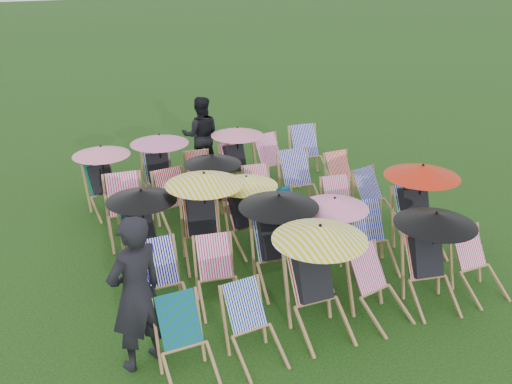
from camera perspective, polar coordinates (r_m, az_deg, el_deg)
name	(u,v)px	position (r m, az deg, el deg)	size (l,w,h in m)	color
ground	(270,247)	(9.16, 1.37, -5.52)	(100.00, 100.00, 0.00)	black
deckchair_0	(186,345)	(6.46, -6.97, -14.91)	(0.59, 0.82, 0.87)	#9E7249
deckchair_1	(254,327)	(6.69, -0.18, -13.35)	(0.62, 0.82, 0.84)	#9E7249
deckchair_2	(319,278)	(7.01, 6.29, -8.57)	(1.16, 1.21, 1.38)	#9E7249
deckchair_3	(380,287)	(7.50, 12.29, -9.31)	(0.73, 0.90, 0.88)	#9E7249
deckchair_4	(432,258)	(7.86, 17.18, -6.28)	(1.07, 1.14, 1.27)	#9E7249
deckchair_5	(479,265)	(8.41, 21.43, -6.80)	(0.56, 0.79, 0.85)	#9E7249
deckchair_6	(164,283)	(7.47, -9.21, -9.01)	(0.61, 0.85, 0.92)	#9E7249
deckchair_7	(218,276)	(7.59, -3.80, -8.37)	(0.69, 0.87, 0.87)	#9E7249
deckchair_8	(278,240)	(7.91, 2.18, -4.77)	(1.11, 1.17, 1.32)	#9E7249
deckchair_9	(334,236)	(8.23, 7.80, -4.41)	(0.99, 1.04, 1.17)	#9E7249
deckchair_10	(373,239)	(8.60, 11.64, -4.63)	(0.74, 0.93, 0.92)	#9E7249
deckchair_11	(419,207)	(9.15, 16.02, -1.47)	(1.15, 1.22, 1.37)	#9E7249
deckchair_12	(143,229)	(8.45, -11.23, -3.69)	(1.03, 1.08, 1.22)	#9E7249
deckchair_13	(203,216)	(8.54, -5.29, -2.42)	(1.15, 1.23, 1.37)	#9E7249
deckchair_14	(247,211)	(8.91, -0.90, -1.96)	(0.98, 1.05, 1.17)	#9E7249
deckchair_15	(292,219)	(9.12, 3.59, -2.75)	(0.67, 0.84, 0.83)	#9E7249
deckchair_16	(342,208)	(9.55, 8.61, -1.61)	(0.70, 0.88, 0.87)	#9E7249
deckchair_17	(377,198)	(10.02, 12.02, -0.61)	(0.73, 0.91, 0.88)	#9E7249
deckchair_18	(127,211)	(9.41, -12.78, -1.86)	(0.75, 0.99, 1.01)	#9E7249
deckchair_19	(177,202)	(9.67, -7.88, -1.02)	(0.70, 0.92, 0.94)	#9E7249
deckchair_20	(214,188)	(9.80, -4.21, 0.44)	(0.99, 1.08, 1.17)	#9E7249
deckchair_21	(261,193)	(10.07, 0.46, -0.11)	(0.65, 0.83, 0.83)	#9E7249
deckchair_22	(301,182)	(10.33, 4.53, 0.96)	(0.72, 0.96, 1.00)	#9E7249
deckchair_23	(345,178)	(10.82, 8.87, 1.36)	(0.58, 0.80, 0.85)	#9E7249
deckchair_24	(104,179)	(10.47, -14.99, 1.30)	(1.01, 1.10, 1.20)	#9E7249
deckchair_25	(160,168)	(10.68, -9.59, 2.43)	(1.07, 1.12, 1.27)	#9E7249
deckchair_26	(201,176)	(10.89, -5.56, 1.60)	(0.62, 0.80, 0.82)	#9E7249
deckchair_27	(238,157)	(11.15, -1.84, 3.49)	(1.02, 1.07, 1.21)	#9E7249
deckchair_28	(276,162)	(11.35, 1.97, 3.00)	(0.78, 0.98, 0.96)	#9E7249
deckchair_29	(310,154)	(11.79, 5.38, 3.82)	(0.74, 0.98, 1.01)	#9E7249
person_left	(136,294)	(6.45, -11.91, -9.93)	(0.68, 0.45, 1.87)	black
person_rear	(201,135)	(11.97, -5.53, 5.68)	(0.79, 0.62, 1.63)	black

